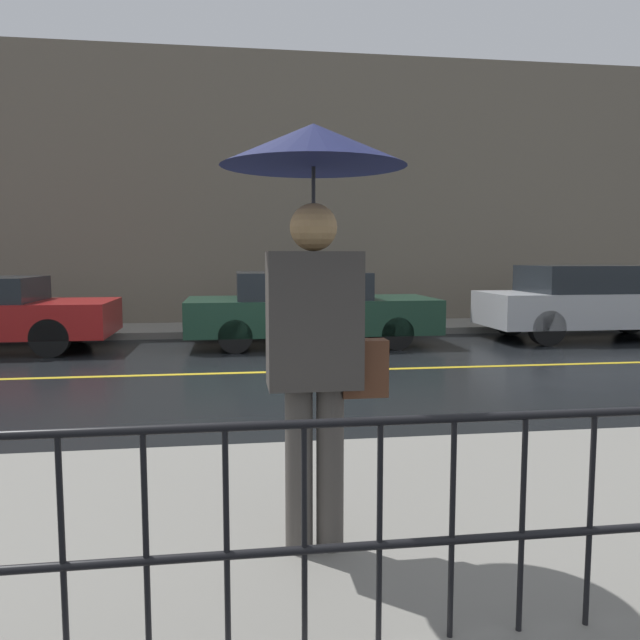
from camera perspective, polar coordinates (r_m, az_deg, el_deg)
name	(u,v)px	position (r m, az deg, el deg)	size (l,w,h in m)	color
ground_plane	(261,373)	(9.18, -5.44, -4.80)	(80.00, 80.00, 0.00)	black
sidewalk_near	(305,528)	(3.95, -1.42, -18.44)	(28.00, 3.03, 0.14)	gray
sidewalk_far	(250,329)	(14.00, -6.42, -0.83)	(28.00, 1.93, 0.14)	gray
lane_marking	(261,372)	(9.18, -5.44, -4.78)	(25.20, 0.12, 0.01)	gold
building_storefront	(247,191)	(15.10, -6.69, 11.60)	(28.00, 0.30, 6.42)	#706656
railing_foreground	(342,506)	(2.54, 2.06, -16.66)	(12.00, 0.04, 0.93)	black
pedestrian	(316,240)	(3.19, -0.41, 7.31)	(0.94, 0.94, 2.21)	#4C4742
car_dark_green	(309,308)	(11.91, -1.05, 1.13)	(4.69, 1.93, 1.39)	#193828
car_silver	(590,301)	(13.87, 23.45, 1.57)	(4.47, 1.79, 1.51)	#B2B5BA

